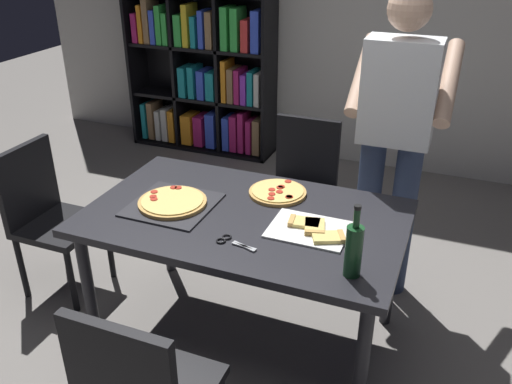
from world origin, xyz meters
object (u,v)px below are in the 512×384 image
pepperoni_pizza_on_tray (172,203)px  wine_bottle (354,249)px  chair_left_end (47,211)px  dining_table (245,228)px  second_pizza_plain (278,192)px  bookshelf (203,51)px  person_serving_pizza (395,132)px  chair_far_side (302,180)px  kitchen_scissors (231,241)px

pepperoni_pizza_on_tray → wine_bottle: (0.96, -0.25, 0.10)m
chair_left_end → dining_table: bearing=0.0°
dining_table → second_pizza_plain: bearing=73.5°
bookshelf → person_serving_pizza: bearing=-39.5°
chair_far_side → person_serving_pizza: (0.58, -0.22, 0.49)m
bookshelf → chair_left_end: bearing=-86.2°
wine_bottle → kitchen_scissors: (-0.55, 0.04, -0.11)m
wine_bottle → chair_far_side: bearing=115.4°
chair_far_side → chair_left_end: same height
chair_far_side → chair_left_end: 1.57m
second_pizza_plain → pepperoni_pizza_on_tray: bearing=-144.9°
dining_table → kitchen_scissors: 0.28m
pepperoni_pizza_on_tray → kitchen_scissors: 0.46m
kitchen_scissors → pepperoni_pizza_on_tray: bearing=153.4°
chair_far_side → wine_bottle: 1.43m
pepperoni_pizza_on_tray → dining_table: bearing=8.0°
chair_far_side → pepperoni_pizza_on_tray: size_ratio=2.24×
chair_far_side → person_serving_pizza: bearing=-20.9°
person_serving_pizza → kitchen_scissors: person_serving_pizza is taller
person_serving_pizza → wine_bottle: 1.04m
chair_left_end → pepperoni_pizza_on_tray: 0.92m
chair_left_end → wine_bottle: 1.90m
chair_left_end → second_pizza_plain: size_ratio=3.01×
bookshelf → person_serving_pizza: size_ratio=1.11×
bookshelf → kitchen_scissors: bearing=-61.0°
chair_far_side → wine_bottle: bearing=-64.6°
chair_far_side → wine_bottle: wine_bottle is taller
pepperoni_pizza_on_tray → person_serving_pizza: bearing=39.7°
pepperoni_pizza_on_tray → chair_far_side: bearing=69.9°
chair_left_end → chair_far_side: bearing=37.2°
bookshelf → wine_bottle: size_ratio=6.17×
kitchen_scissors → second_pizza_plain: (0.03, 0.52, 0.01)m
pepperoni_pizza_on_tray → wine_bottle: bearing=-14.3°
wine_bottle → person_serving_pizza: bearing=90.9°
kitchen_scissors → bookshelf: bearing=119.0°
pepperoni_pizza_on_tray → chair_left_end: bearing=176.7°
wine_bottle → second_pizza_plain: 0.77m
chair_left_end → bookshelf: (-0.16, 2.37, 0.43)m
chair_far_side → person_serving_pizza: size_ratio=0.51×
dining_table → person_serving_pizza: (0.58, 0.73, 0.33)m
dining_table → chair_left_end: chair_left_end is taller
chair_left_end → pepperoni_pizza_on_tray: (0.89, -0.05, 0.25)m
chair_left_end → kitchen_scissors: bearing=-11.3°
wine_bottle → second_pizza_plain: bearing=132.7°
bookshelf → person_serving_pizza: 2.58m
chair_far_side → second_pizza_plain: size_ratio=3.01×
person_serving_pizza → pepperoni_pizza_on_tray: size_ratio=4.36×
dining_table → second_pizza_plain: 0.29m
chair_far_side → person_serving_pizza: 0.79m
bookshelf → pepperoni_pizza_on_tray: (1.04, -2.42, -0.17)m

